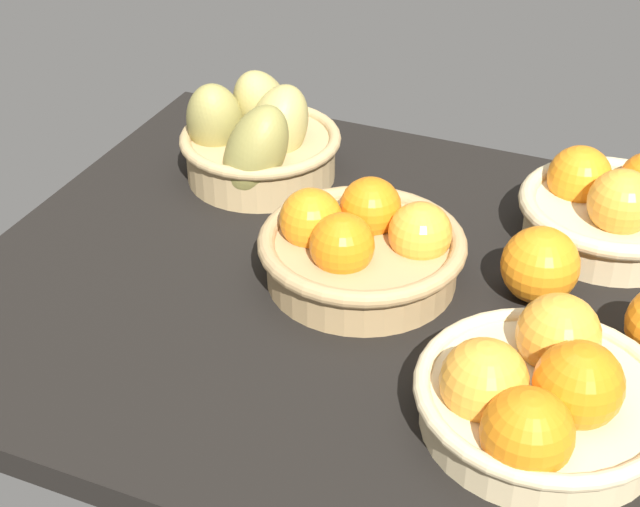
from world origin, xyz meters
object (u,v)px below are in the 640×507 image
object	(u,v)px
basket_far_right	(613,207)
basket_center	(364,247)
loose_orange_back_gap	(540,265)
basket_near_right	(541,394)
basket_far_left_pears	(257,141)

from	to	relation	value
basket_far_right	basket_center	size ratio (longest dim) A/B	0.95
loose_orange_back_gap	basket_far_right	bearing A→B (deg)	70.88
basket_center	loose_orange_back_gap	xyz separation A→B (cm)	(18.20, 3.93, -0.01)
basket_near_right	loose_orange_back_gap	distance (cm)	20.02
loose_orange_back_gap	basket_center	bearing A→B (deg)	-167.83
basket_near_right	basket_far_right	distance (cm)	34.27
basket_far_right	loose_orange_back_gap	size ratio (longest dim) A/B	2.58
basket_center	basket_far_right	bearing A→B (deg)	38.66
basket_far_left_pears	basket_center	size ratio (longest dim) A/B	1.01
basket_far_left_pears	basket_center	bearing A→B (deg)	-37.96
basket_near_right	basket_center	distance (cm)	27.41
basket_far_right	loose_orange_back_gap	xyz separation A→B (cm)	(-5.10, -14.71, -0.06)
basket_center	loose_orange_back_gap	size ratio (longest dim) A/B	2.72
basket_far_left_pears	basket_near_right	bearing A→B (deg)	-36.31
basket_far_left_pears	basket_far_right	xyz separation A→B (cm)	(43.77, 2.67, -0.99)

